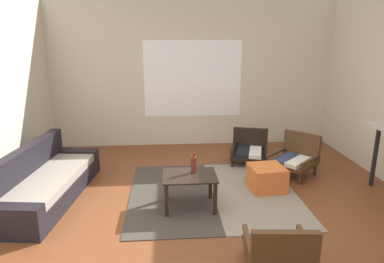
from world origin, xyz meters
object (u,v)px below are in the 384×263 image
object	(u,v)px
armchair_by_window	(249,148)
armchair_corner	(296,156)
glass_bottle	(194,164)
ottoman_orange	(266,178)
armchair_striped_foreground	(279,250)
coffee_table	(190,181)
couch	(44,183)

from	to	relation	value
armchair_by_window	armchair_corner	size ratio (longest dim) A/B	0.89
armchair_by_window	glass_bottle	xyz separation A→B (m)	(-1.05, -1.46, 0.30)
armchair_corner	ottoman_orange	size ratio (longest dim) A/B	1.85
armchair_striped_foreground	armchair_by_window	bearing A→B (deg)	81.53
ottoman_orange	glass_bottle	bearing A→B (deg)	-160.55
armchair_by_window	glass_bottle	world-z (taller)	glass_bottle
armchair_striped_foreground	glass_bottle	distance (m)	1.52
armchair_corner	glass_bottle	xyz separation A→B (m)	(-1.62, -0.90, 0.25)
coffee_table	ottoman_orange	size ratio (longest dim) A/B	1.44
couch	ottoman_orange	xyz separation A→B (m)	(2.91, 0.04, -0.05)
glass_bottle	coffee_table	bearing A→B (deg)	-127.65
coffee_table	ottoman_orange	world-z (taller)	coffee_table
couch	armchair_by_window	distance (m)	3.15
armchair_striped_foreground	armchair_corner	xyz separation A→B (m)	(0.99, 2.25, 0.04)
ottoman_orange	armchair_striped_foreground	bearing A→B (deg)	-102.83
ottoman_orange	coffee_table	bearing A→B (deg)	-158.18
armchair_striped_foreground	glass_bottle	size ratio (longest dim) A/B	2.35
coffee_table	glass_bottle	distance (m)	0.21
armchair_striped_foreground	glass_bottle	world-z (taller)	glass_bottle
armchair_corner	ottoman_orange	distance (m)	0.81
armchair_corner	ottoman_orange	world-z (taller)	armchair_corner
coffee_table	armchair_by_window	bearing A→B (deg)	54.20
armchair_corner	glass_bottle	distance (m)	1.87
couch	ottoman_orange	size ratio (longest dim) A/B	4.62
couch	armchair_corner	world-z (taller)	couch
glass_bottle	armchair_striped_foreground	bearing A→B (deg)	-64.96
ottoman_orange	glass_bottle	size ratio (longest dim) A/B	1.73
couch	coffee_table	bearing A→B (deg)	-11.84
coffee_table	ottoman_orange	bearing A→B (deg)	21.82
armchair_by_window	armchair_striped_foreground	size ratio (longest dim) A/B	1.21
couch	armchair_corner	bearing A→B (deg)	9.44
couch	armchair_striped_foreground	distance (m)	3.02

